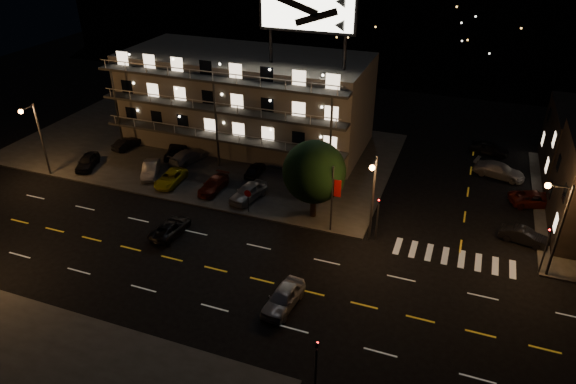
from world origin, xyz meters
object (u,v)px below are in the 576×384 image
(lot_car_7, at_px, (188,156))
(side_car_0, at_px, (524,236))
(lot_car_2, at_px, (171,178))
(lot_car_4, at_px, (248,192))
(road_car_east, at_px, (283,298))
(road_car_west, at_px, (171,228))
(tree, at_px, (314,173))

(lot_car_7, relative_size, side_car_0, 1.20)
(lot_car_2, height_order, lot_car_4, lot_car_4)
(road_car_east, relative_size, road_car_west, 1.01)
(side_car_0, bearing_deg, tree, 108.49)
(road_car_east, xyz_separation_m, road_car_west, (-12.53, 5.19, -0.15))
(lot_car_2, bearing_deg, road_car_west, -61.30)
(lot_car_7, bearing_deg, road_car_west, 129.34)
(side_car_0, bearing_deg, road_car_west, 118.88)
(lot_car_2, distance_m, lot_car_7, 5.22)
(tree, distance_m, lot_car_4, 7.72)
(tree, xyz_separation_m, side_car_0, (18.11, 2.41, -3.87))
(road_car_west, bearing_deg, side_car_0, -158.47)
(lot_car_7, relative_size, road_car_west, 1.08)
(lot_car_2, distance_m, road_car_west, 9.15)
(lot_car_2, bearing_deg, lot_car_4, -3.53)
(lot_car_7, distance_m, side_car_0, 34.76)
(tree, bearing_deg, road_car_west, -147.13)
(lot_car_2, distance_m, road_car_east, 21.65)
(tree, xyz_separation_m, road_car_east, (1.77, -12.14, -3.77))
(tree, relative_size, lot_car_4, 1.63)
(road_car_east, bearing_deg, lot_car_4, 129.69)
(lot_car_7, distance_m, road_car_west, 14.13)
(lot_car_4, height_order, lot_car_7, lot_car_4)
(side_car_0, bearing_deg, lot_car_7, 95.02)
(lot_car_2, xyz_separation_m, lot_car_7, (-0.91, 5.14, 0.08))
(lot_car_2, distance_m, lot_car_4, 8.77)
(tree, relative_size, lot_car_7, 1.55)
(lot_car_2, bearing_deg, side_car_0, -0.26)
(road_car_west, bearing_deg, tree, -143.56)
(lot_car_4, bearing_deg, road_car_east, -43.68)
(lot_car_2, bearing_deg, lot_car_7, 97.09)
(side_car_0, relative_size, road_car_east, 0.89)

